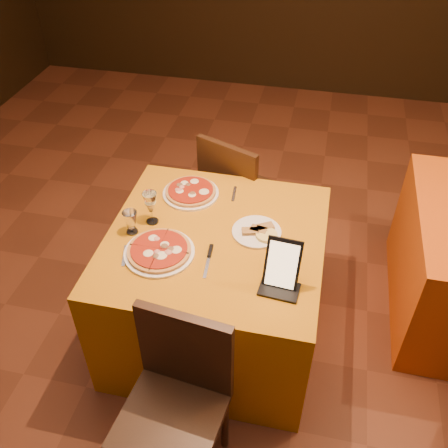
% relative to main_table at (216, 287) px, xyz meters
% --- Properties ---
extents(floor, '(6.00, 7.00, 0.01)m').
position_rel_main_table_xyz_m(floor, '(0.14, -0.10, -0.38)').
color(floor, '#5E2D19').
rests_on(floor, ground).
extents(main_table, '(1.10, 1.10, 0.75)m').
position_rel_main_table_xyz_m(main_table, '(0.00, 0.00, 0.00)').
color(main_table, '#C0760C').
rests_on(main_table, floor).
extents(chair_main_near, '(0.53, 0.53, 0.91)m').
position_rel_main_table_xyz_m(chair_main_near, '(0.00, -0.84, 0.08)').
color(chair_main_near, black).
rests_on(chair_main_near, floor).
extents(chair_main_far, '(0.51, 0.51, 0.91)m').
position_rel_main_table_xyz_m(chair_main_far, '(0.00, 0.79, 0.08)').
color(chair_main_far, black).
rests_on(chair_main_far, floor).
extents(pizza_near, '(0.35, 0.35, 0.03)m').
position_rel_main_table_xyz_m(pizza_near, '(-0.24, -0.18, 0.39)').
color(pizza_near, white).
rests_on(pizza_near, main_table).
extents(pizza_far, '(0.31, 0.31, 0.03)m').
position_rel_main_table_xyz_m(pizza_far, '(-0.22, 0.32, 0.39)').
color(pizza_far, white).
rests_on(pizza_far, main_table).
extents(cutlet_dish, '(0.25, 0.25, 0.03)m').
position_rel_main_table_xyz_m(cutlet_dish, '(0.20, 0.07, 0.39)').
color(cutlet_dish, white).
rests_on(cutlet_dish, main_table).
extents(wine_glass, '(0.09, 0.09, 0.19)m').
position_rel_main_table_xyz_m(wine_glass, '(-0.35, 0.04, 0.47)').
color(wine_glass, '#E1D580').
rests_on(wine_glass, main_table).
extents(water_glass, '(0.07, 0.07, 0.13)m').
position_rel_main_table_xyz_m(water_glass, '(-0.42, -0.06, 0.44)').
color(water_glass, white).
rests_on(water_glass, main_table).
extents(tablet, '(0.17, 0.11, 0.23)m').
position_rel_main_table_xyz_m(tablet, '(0.37, -0.24, 0.49)').
color(tablet, black).
rests_on(tablet, main_table).
extents(knife, '(0.03, 0.20, 0.01)m').
position_rel_main_table_xyz_m(knife, '(0.01, -0.20, 0.38)').
color(knife, silver).
rests_on(knife, main_table).
extents(fork_near, '(0.05, 0.15, 0.01)m').
position_rel_main_table_xyz_m(fork_near, '(-0.40, -0.23, 0.38)').
color(fork_near, silver).
rests_on(fork_near, main_table).
extents(fork_far, '(0.03, 0.14, 0.01)m').
position_rel_main_table_xyz_m(fork_far, '(0.02, 0.37, 0.38)').
color(fork_far, silver).
rests_on(fork_far, main_table).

